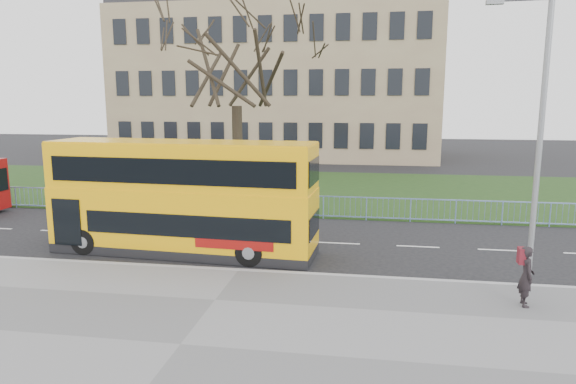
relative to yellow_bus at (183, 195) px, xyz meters
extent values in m
plane|color=black|center=(2.55, -0.39, -2.16)|extent=(120.00, 120.00, 0.00)
cube|color=slate|center=(2.55, -7.14, -2.10)|extent=(80.00, 10.50, 0.12)
cube|color=#959598|center=(2.55, -1.94, -2.09)|extent=(80.00, 0.20, 0.14)
cube|color=#193413|center=(2.55, 13.91, -2.12)|extent=(80.00, 15.40, 0.08)
cube|color=#90775B|center=(-2.45, 34.61, 4.84)|extent=(30.00, 15.00, 14.00)
cube|color=#FEB40A|center=(0.00, 0.01, -0.93)|extent=(9.73, 2.85, 1.78)
cube|color=#FEB40A|center=(0.00, 0.01, 0.11)|extent=(9.73, 2.85, 0.31)
cube|color=#FEB40A|center=(0.00, 0.01, 1.07)|extent=(9.68, 2.80, 1.60)
cube|color=black|center=(0.48, -1.17, -0.87)|extent=(7.40, 0.48, 0.78)
cube|color=black|center=(-0.07, -1.12, 0.99)|extent=(8.83, 0.56, 0.87)
cylinder|color=black|center=(-3.49, -0.82, -1.68)|extent=(0.97, 0.31, 0.95)
cylinder|color=black|center=(2.73, -1.18, -1.68)|extent=(0.97, 0.31, 0.95)
imported|color=black|center=(10.81, -3.57, -1.23)|extent=(0.41, 0.60, 1.62)
cylinder|color=gray|center=(11.22, -2.39, 1.97)|extent=(0.16, 0.16, 8.02)
cube|color=gray|center=(9.82, -2.29, 5.93)|extent=(0.46, 0.21, 0.12)
camera|label=1|loc=(6.63, -17.34, 3.36)|focal=32.00mm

